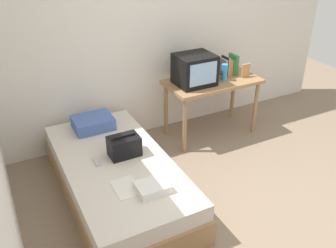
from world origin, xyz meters
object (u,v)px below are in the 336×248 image
at_px(book_row, 228,66).
at_px(folded_towel, 153,187).
at_px(bed, 117,178).
at_px(picture_frame, 246,71).
at_px(desk, 212,87).
at_px(handbag, 124,146).
at_px(remote_silver, 97,162).
at_px(remote_dark, 162,183).
at_px(magazine, 126,188).
at_px(pillow, 93,123).
at_px(tv, 195,70).
at_px(water_bottle, 224,72).

relative_size(book_row, folded_towel, 0.89).
bearing_deg(bed, picture_frame, 15.72).
bearing_deg(picture_frame, desk, 165.99).
relative_size(handbag, remote_silver, 2.08).
relative_size(bed, desk, 1.72).
bearing_deg(remote_dark, remote_silver, 125.26).
bearing_deg(handbag, remote_silver, -179.47).
height_order(remote_dark, folded_towel, folded_towel).
relative_size(desk, magazine, 4.00).
bearing_deg(book_row, pillow, -179.82).
relative_size(picture_frame, handbag, 0.57).
xyz_separation_m(tv, picture_frame, (0.68, -0.10, -0.10)).
distance_m(magazine, remote_dark, 0.31).
relative_size(water_bottle, remote_dark, 1.31).
distance_m(bed, remote_dark, 0.62).
xyz_separation_m(desk, folded_towel, (-1.39, -1.21, -0.18)).
relative_size(bed, folded_towel, 7.14).
relative_size(tv, remote_dark, 2.82).
bearing_deg(picture_frame, bed, -164.28).
height_order(desk, pillow, desk).
distance_m(magazine, remote_silver, 0.49).
bearing_deg(bed, desk, 23.07).
distance_m(picture_frame, magazine, 2.25).
xyz_separation_m(handbag, folded_towel, (0.01, -0.62, -0.06)).
bearing_deg(magazine, remote_silver, 102.78).
bearing_deg(handbag, remote_dark, -78.32).
height_order(book_row, pillow, book_row).
xyz_separation_m(bed, handbag, (0.11, 0.05, 0.32)).
bearing_deg(bed, tv, 27.29).
xyz_separation_m(tv, pillow, (-1.25, 0.07, -0.43)).
xyz_separation_m(book_row, handbag, (-1.68, -0.66, -0.33)).
distance_m(book_row, pillow, 1.82).
xyz_separation_m(picture_frame, magazine, (-1.99, -0.97, -0.40)).
distance_m(handbag, magazine, 0.53).
height_order(tv, handbag, tv).
bearing_deg(handbag, pillow, 99.66).
height_order(bed, desk, desk).
distance_m(desk, remote_dark, 1.75).
bearing_deg(desk, pillow, 177.49).
bearing_deg(magazine, desk, 34.31).
bearing_deg(handbag, book_row, 21.59).
height_order(desk, folded_towel, desk).
relative_size(tv, book_row, 1.76).
height_order(picture_frame, folded_towel, picture_frame).
xyz_separation_m(water_bottle, folded_towel, (-1.50, -1.15, -0.38)).
height_order(remote_silver, folded_towel, folded_towel).
xyz_separation_m(desk, pillow, (-1.51, 0.07, -0.15)).
height_order(handbag, magazine, handbag).
xyz_separation_m(tv, handbag, (-1.14, -0.59, -0.39)).
bearing_deg(remote_silver, picture_frame, 13.18).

